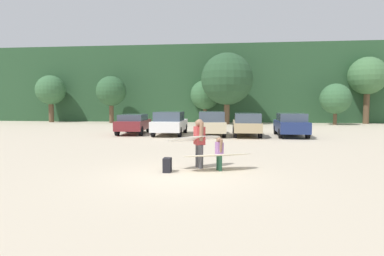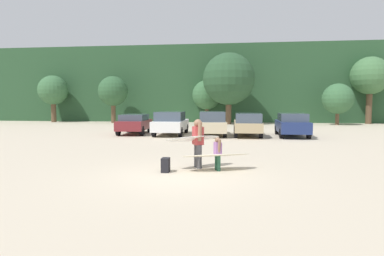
{
  "view_description": "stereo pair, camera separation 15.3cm",
  "coord_description": "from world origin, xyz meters",
  "px_view_note": "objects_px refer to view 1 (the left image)",
  "views": [
    {
      "loc": [
        1.5,
        -9.73,
        2.17
      ],
      "look_at": [
        -0.41,
        6.38,
        0.96
      ],
      "focal_mm": 31.44,
      "sensor_mm": 36.0,
      "label": 1
    },
    {
      "loc": [
        1.65,
        -9.71,
        2.17
      ],
      "look_at": [
        -0.41,
        6.38,
        0.96
      ],
      "focal_mm": 31.44,
      "sensor_mm": 36.0,
      "label": 2
    }
  ],
  "objects_px": {
    "parked_car_tan": "(247,124)",
    "parked_car_navy": "(291,124)",
    "parked_car_maroon": "(133,123)",
    "parked_car_white": "(170,123)",
    "person_child": "(219,152)",
    "person_adult": "(199,140)",
    "parked_car_champagne": "(211,123)",
    "backpack_dropped": "(167,165)",
    "surfboard_white": "(195,139)",
    "surfboard_cream": "(218,155)"
  },
  "relations": [
    {
      "from": "parked_car_tan",
      "to": "parked_car_white",
      "type": "bearing_deg",
      "value": 87.25
    },
    {
      "from": "person_adult",
      "to": "backpack_dropped",
      "type": "relative_size",
      "value": 3.63
    },
    {
      "from": "parked_car_maroon",
      "to": "parked_car_white",
      "type": "distance_m",
      "value": 2.69
    },
    {
      "from": "parked_car_white",
      "to": "person_child",
      "type": "height_order",
      "value": "parked_car_white"
    },
    {
      "from": "parked_car_navy",
      "to": "backpack_dropped",
      "type": "xyz_separation_m",
      "value": [
        -5.83,
        -12.08,
        -0.57
      ]
    },
    {
      "from": "parked_car_navy",
      "to": "person_adult",
      "type": "bearing_deg",
      "value": 157.6
    },
    {
      "from": "surfboard_cream",
      "to": "parked_car_tan",
      "type": "bearing_deg",
      "value": -118.62
    },
    {
      "from": "person_adult",
      "to": "parked_car_white",
      "type": "bearing_deg",
      "value": -97.2
    },
    {
      "from": "parked_car_navy",
      "to": "person_child",
      "type": "height_order",
      "value": "parked_car_navy"
    },
    {
      "from": "person_child",
      "to": "parked_car_tan",
      "type": "bearing_deg",
      "value": -119.24
    },
    {
      "from": "parked_car_maroon",
      "to": "backpack_dropped",
      "type": "xyz_separation_m",
      "value": [
        4.85,
        -12.6,
        -0.53
      ]
    },
    {
      "from": "backpack_dropped",
      "to": "surfboard_cream",
      "type": "bearing_deg",
      "value": 16.46
    },
    {
      "from": "person_adult",
      "to": "surfboard_cream",
      "type": "distance_m",
      "value": 0.88
    },
    {
      "from": "parked_car_white",
      "to": "backpack_dropped",
      "type": "height_order",
      "value": "parked_car_white"
    },
    {
      "from": "person_adult",
      "to": "person_child",
      "type": "distance_m",
      "value": 0.86
    },
    {
      "from": "surfboard_cream",
      "to": "person_child",
      "type": "bearing_deg",
      "value": 133.34
    },
    {
      "from": "parked_car_maroon",
      "to": "person_adult",
      "type": "bearing_deg",
      "value": -157.33
    },
    {
      "from": "backpack_dropped",
      "to": "person_adult",
      "type": "bearing_deg",
      "value": 43.06
    },
    {
      "from": "surfboard_white",
      "to": "surfboard_cream",
      "type": "bearing_deg",
      "value": 121.53
    },
    {
      "from": "parked_car_maroon",
      "to": "parked_car_champagne",
      "type": "height_order",
      "value": "parked_car_champagne"
    },
    {
      "from": "parked_car_tan",
      "to": "surfboard_cream",
      "type": "distance_m",
      "value": 11.66
    },
    {
      "from": "parked_car_white",
      "to": "backpack_dropped",
      "type": "bearing_deg",
      "value": -171.01
    },
    {
      "from": "parked_car_maroon",
      "to": "person_child",
      "type": "height_order",
      "value": "parked_car_maroon"
    },
    {
      "from": "parked_car_white",
      "to": "parked_car_navy",
      "type": "bearing_deg",
      "value": -92.32
    },
    {
      "from": "parked_car_maroon",
      "to": "parked_car_champagne",
      "type": "relative_size",
      "value": 0.87
    },
    {
      "from": "parked_car_maroon",
      "to": "parked_car_navy",
      "type": "distance_m",
      "value": 10.69
    },
    {
      "from": "parked_car_maroon",
      "to": "backpack_dropped",
      "type": "bearing_deg",
      "value": -162.5
    },
    {
      "from": "parked_car_champagne",
      "to": "parked_car_tan",
      "type": "relative_size",
      "value": 0.98
    },
    {
      "from": "parked_car_maroon",
      "to": "surfboard_white",
      "type": "relative_size",
      "value": 2.1
    },
    {
      "from": "parked_car_maroon",
      "to": "parked_car_navy",
      "type": "height_order",
      "value": "parked_car_navy"
    },
    {
      "from": "parked_car_navy",
      "to": "person_adult",
      "type": "relative_size",
      "value": 2.57
    },
    {
      "from": "person_child",
      "to": "backpack_dropped",
      "type": "relative_size",
      "value": 2.4
    },
    {
      "from": "person_child",
      "to": "surfboard_cream",
      "type": "relative_size",
      "value": 0.45
    },
    {
      "from": "parked_car_maroon",
      "to": "parked_car_champagne",
      "type": "bearing_deg",
      "value": -98.06
    },
    {
      "from": "parked_car_white",
      "to": "parked_car_tan",
      "type": "bearing_deg",
      "value": -93.34
    },
    {
      "from": "parked_car_champagne",
      "to": "person_adult",
      "type": "distance_m",
      "value": 11.31
    },
    {
      "from": "person_adult",
      "to": "person_child",
      "type": "bearing_deg",
      "value": 126.35
    },
    {
      "from": "surfboard_white",
      "to": "parked_car_maroon",
      "type": "bearing_deg",
      "value": -103.4
    },
    {
      "from": "parked_car_champagne",
      "to": "parked_car_navy",
      "type": "relative_size",
      "value": 1.13
    },
    {
      "from": "parked_car_tan",
      "to": "backpack_dropped",
      "type": "distance_m",
      "value": 12.42
    },
    {
      "from": "parked_car_tan",
      "to": "parked_car_navy",
      "type": "xyz_separation_m",
      "value": [
        2.85,
        0.03,
        0.0
      ]
    },
    {
      "from": "parked_car_tan",
      "to": "surfboard_white",
      "type": "distance_m",
      "value": 11.5
    },
    {
      "from": "parked_car_white",
      "to": "person_child",
      "type": "distance_m",
      "value": 12.39
    },
    {
      "from": "surfboard_white",
      "to": "backpack_dropped",
      "type": "height_order",
      "value": "surfboard_white"
    },
    {
      "from": "parked_car_maroon",
      "to": "person_child",
      "type": "bearing_deg",
      "value": -155.54
    },
    {
      "from": "parked_car_white",
      "to": "parked_car_champagne",
      "type": "bearing_deg",
      "value": -92.58
    },
    {
      "from": "person_adult",
      "to": "person_child",
      "type": "height_order",
      "value": "person_adult"
    },
    {
      "from": "parked_car_navy",
      "to": "surfboard_cream",
      "type": "height_order",
      "value": "parked_car_navy"
    },
    {
      "from": "parked_car_maroon",
      "to": "person_adult",
      "type": "height_order",
      "value": "person_adult"
    },
    {
      "from": "parked_car_white",
      "to": "parked_car_navy",
      "type": "xyz_separation_m",
      "value": [
        8.01,
        -0.17,
        -0.03
      ]
    }
  ]
}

